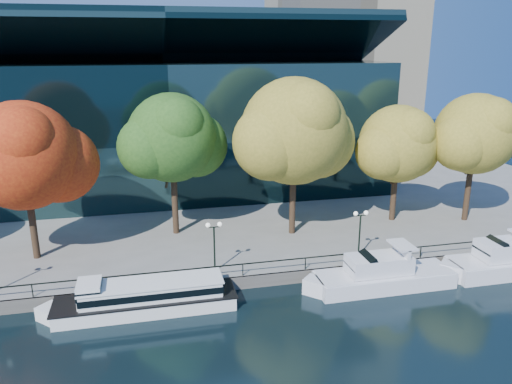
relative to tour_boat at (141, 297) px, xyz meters
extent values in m
plane|color=black|center=(7.60, -1.38, -1.10)|extent=(160.00, 160.00, 0.00)
cube|color=slate|center=(7.60, 35.12, -0.60)|extent=(90.00, 67.00, 1.00)
cube|color=#47443F|center=(7.60, 1.67, -0.60)|extent=(90.00, 0.25, 1.00)
cube|color=black|center=(7.60, 1.87, 0.85)|extent=(88.20, 0.08, 0.08)
cube|color=black|center=(7.60, 1.87, 0.35)|extent=(0.07, 0.07, 0.90)
cube|color=black|center=(3.60, 30.62, 6.90)|extent=(50.00, 24.00, 16.00)
cube|color=black|center=(3.60, 26.62, 16.40)|extent=(50.00, 17.14, 7.86)
cube|color=white|center=(0.31, 0.00, -0.62)|extent=(12.32, 2.99, 0.97)
cube|color=black|center=(0.31, 0.00, -0.12)|extent=(12.57, 3.05, 0.11)
cube|color=white|center=(-5.85, 0.00, -0.62)|extent=(2.48, 2.48, 0.97)
cube|color=white|center=(0.75, 0.00, 0.44)|extent=(9.61, 2.45, 1.06)
cube|color=black|center=(0.75, 0.00, 0.48)|extent=(9.73, 2.51, 0.48)
cube|color=white|center=(0.75, 0.00, 1.01)|extent=(9.86, 2.57, 0.09)
cube|color=white|center=(-3.38, 0.00, 0.70)|extent=(1.58, 2.09, 1.58)
cube|color=black|center=(-3.38, 0.00, 0.88)|extent=(1.63, 2.15, 0.62)
cube|color=silver|center=(18.19, -0.48, -0.49)|extent=(10.70, 3.06, 1.22)
cube|color=silver|center=(12.84, -0.48, -0.49)|extent=(2.34, 2.34, 1.22)
cube|color=silver|center=(18.19, -0.48, 0.14)|extent=(10.49, 3.00, 0.08)
cube|color=silver|center=(17.66, -0.48, 0.88)|extent=(4.81, 2.29, 1.32)
cube|color=black|center=(16.27, -0.48, 0.98)|extent=(2.11, 2.20, 1.67)
cube|color=silver|center=(19.48, -0.48, 1.85)|extent=(0.25, 2.38, 0.82)
cube|color=silver|center=(19.48, -0.48, 2.26)|extent=(1.43, 2.38, 0.15)
cube|color=silver|center=(29.19, -0.51, -0.44)|extent=(9.97, 3.10, 1.33)
cube|color=silver|center=(24.21, -0.51, -0.44)|extent=(2.44, 2.44, 1.33)
cube|color=silver|center=(29.19, -0.51, 0.25)|extent=(9.77, 3.04, 0.09)
cube|color=silver|center=(28.69, -0.51, 1.06)|extent=(4.49, 2.33, 1.44)
cube|color=black|center=(27.40, -0.51, 1.17)|extent=(2.03, 2.23, 1.67)
cylinder|color=black|center=(-8.37, 8.93, 3.35)|extent=(0.56, 0.56, 6.91)
cylinder|color=black|center=(-7.87, 9.13, 6.06)|extent=(1.12, 1.69, 3.46)
cylinder|color=black|center=(-8.77, 8.63, 5.82)|extent=(1.03, 1.17, 3.10)
sphere|color=maroon|center=(-8.37, 8.93, 8.53)|extent=(8.57, 8.57, 8.57)
sphere|color=maroon|center=(-6.01, 10.22, 7.46)|extent=(6.42, 6.42, 6.42)
sphere|color=maroon|center=(-7.94, 7.22, 10.03)|extent=(5.14, 5.14, 5.14)
cylinder|color=black|center=(3.29, 12.06, 3.50)|extent=(0.56, 0.56, 7.21)
cylinder|color=black|center=(3.79, 12.26, 6.33)|extent=(1.16, 1.75, 3.61)
cylinder|color=black|center=(2.89, 11.76, 6.07)|extent=(1.06, 1.20, 3.23)
sphere|color=#224B17|center=(3.29, 12.06, 8.90)|extent=(7.94, 7.94, 7.94)
sphere|color=#224B17|center=(5.47, 13.25, 7.91)|extent=(5.95, 5.95, 5.95)
sphere|color=#224B17|center=(1.30, 11.26, 8.31)|extent=(5.56, 5.56, 5.56)
sphere|color=#224B17|center=(3.69, 10.47, 10.29)|extent=(4.76, 4.76, 4.76)
cylinder|color=black|center=(13.86, 9.64, 3.73)|extent=(0.56, 0.56, 7.67)
cylinder|color=black|center=(14.36, 9.84, 6.74)|extent=(1.21, 1.84, 3.83)
cylinder|color=black|center=(13.46, 9.34, 6.47)|extent=(1.11, 1.26, 3.43)
sphere|color=olive|center=(13.86, 9.64, 9.48)|extent=(9.51, 9.51, 9.51)
sphere|color=olive|center=(16.47, 11.07, 8.29)|extent=(7.13, 7.13, 7.13)
sphere|color=olive|center=(11.48, 8.69, 8.77)|extent=(6.65, 6.65, 6.65)
sphere|color=olive|center=(14.33, 7.74, 11.14)|extent=(5.70, 5.70, 5.70)
cylinder|color=black|center=(24.73, 10.93, 2.99)|extent=(0.56, 0.56, 6.19)
cylinder|color=black|center=(25.23, 11.13, 5.42)|extent=(1.04, 1.55, 3.11)
cylinder|color=black|center=(24.33, 10.63, 5.20)|extent=(0.96, 1.08, 2.78)
sphere|color=olive|center=(24.73, 10.93, 7.63)|extent=(7.50, 7.50, 7.50)
sphere|color=olive|center=(26.80, 12.06, 6.69)|extent=(5.63, 5.63, 5.63)
sphere|color=olive|center=(22.86, 10.18, 7.07)|extent=(5.25, 5.25, 5.25)
sphere|color=olive|center=(25.11, 9.43, 8.94)|extent=(4.50, 4.50, 4.50)
cylinder|color=black|center=(31.86, 9.27, 3.38)|extent=(0.56, 0.56, 6.96)
cylinder|color=black|center=(32.36, 9.47, 6.11)|extent=(1.13, 1.70, 3.49)
cylinder|color=black|center=(31.46, 8.97, 5.86)|extent=(1.04, 1.17, 3.12)
sphere|color=olive|center=(31.86, 9.27, 8.60)|extent=(7.75, 7.75, 7.75)
sphere|color=olive|center=(33.99, 10.43, 7.63)|extent=(5.81, 5.81, 5.81)
sphere|color=olive|center=(29.92, 8.49, 8.02)|extent=(5.42, 5.42, 5.42)
sphere|color=olive|center=(32.24, 7.72, 9.95)|extent=(4.65, 4.65, 4.65)
cylinder|color=black|center=(5.63, 3.12, 1.70)|extent=(0.14, 0.14, 3.60)
cube|color=black|center=(5.63, 3.12, 3.55)|extent=(0.90, 0.06, 0.06)
sphere|color=white|center=(5.18, 3.12, 3.75)|extent=(0.36, 0.36, 0.36)
sphere|color=white|center=(6.08, 3.12, 3.75)|extent=(0.36, 0.36, 0.36)
cylinder|color=black|center=(17.63, 3.12, 1.70)|extent=(0.14, 0.14, 3.60)
cube|color=black|center=(17.63, 3.12, 3.55)|extent=(0.90, 0.06, 0.06)
sphere|color=white|center=(17.18, 3.12, 3.75)|extent=(0.36, 0.36, 0.36)
sphere|color=white|center=(18.08, 3.12, 3.75)|extent=(0.36, 0.36, 0.36)
camera|label=1|loc=(0.85, -32.17, 16.95)|focal=35.00mm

